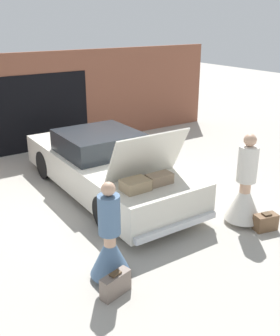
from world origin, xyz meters
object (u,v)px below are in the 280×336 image
at_px(car, 105,166).
at_px(suitcase_beside_left_person, 116,284).
at_px(person_right, 245,193).
at_px(person_left, 110,245).
at_px(suitcase_beside_right_person, 266,222).

bearing_deg(car, suitcase_beside_left_person, -116.84).
distance_m(car, person_right, 3.08).
height_order(person_left, person_right, person_right).
relative_size(suitcase_beside_left_person, suitcase_beside_right_person, 1.08).
xyz_separation_m(person_left, suitcase_beside_left_person, (-0.14, -0.38, -0.39)).
relative_size(person_right, suitcase_beside_right_person, 3.78).
bearing_deg(suitcase_beside_right_person, person_left, 173.65).
bearing_deg(suitcase_beside_left_person, suitcase_beside_right_person, 0.72).
xyz_separation_m(person_right, suitcase_beside_left_person, (-3.08, -0.48, -0.46)).
bearing_deg(person_right, person_left, 98.79).
height_order(car, person_left, car).
bearing_deg(suitcase_beside_left_person, car, 63.16).
distance_m(person_right, suitcase_beside_left_person, 3.15).
relative_size(car, suitcase_beside_left_person, 10.05).
height_order(person_right, suitcase_beside_right_person, person_right).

